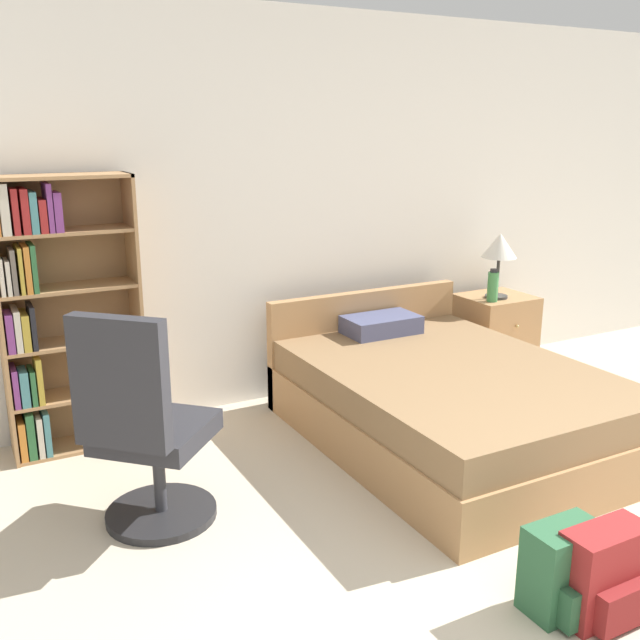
{
  "coord_description": "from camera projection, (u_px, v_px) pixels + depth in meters",
  "views": [
    {
      "loc": [
        -2.15,
        -1.14,
        1.87
      ],
      "look_at": [
        -0.48,
        1.98,
        0.89
      ],
      "focal_mm": 40.0,
      "sensor_mm": 36.0,
      "label": 1
    }
  ],
  "objects": [
    {
      "name": "table_lamp",
      "position": [
        499.0,
        248.0,
        5.27
      ],
      "size": [
        0.26,
        0.26,
        0.49
      ],
      "color": "#333333",
      "rests_on": "nightstand"
    },
    {
      "name": "wall_back",
      "position": [
        296.0,
        210.0,
        4.85
      ],
      "size": [
        9.0,
        0.06,
        2.6
      ],
      "color": "white",
      "rests_on": "ground_plane"
    },
    {
      "name": "water_bottle",
      "position": [
        493.0,
        286.0,
        5.23
      ],
      "size": [
        0.08,
        0.08,
        0.24
      ],
      "color": "#3F8C4C",
      "rests_on": "nightstand"
    },
    {
      "name": "nightstand",
      "position": [
        494.0,
        334.0,
        5.51
      ],
      "size": [
        0.52,
        0.48,
        0.6
      ],
      "color": "#AD7F51",
      "rests_on": "ground_plane"
    },
    {
      "name": "bookshelf",
      "position": [
        52.0,
        312.0,
        4.03
      ],
      "size": [
        0.77,
        0.29,
        1.6
      ],
      "color": "#AD7F51",
      "rests_on": "ground_plane"
    },
    {
      "name": "backpack_green",
      "position": [
        565.0,
        572.0,
        2.79
      ],
      "size": [
        0.31,
        0.25,
        0.36
      ],
      "color": "#2D603D",
      "rests_on": "ground_plane"
    },
    {
      "name": "office_chair",
      "position": [
        145.0,
        434.0,
        3.28
      ],
      "size": [
        0.72,
        0.72,
        1.09
      ],
      "color": "#232326",
      "rests_on": "ground_plane"
    },
    {
      "name": "backpack_red",
      "position": [
        606.0,
        576.0,
        2.76
      ],
      "size": [
        0.36,
        0.22,
        0.37
      ],
      "color": "maroon",
      "rests_on": "ground_plane"
    },
    {
      "name": "bed",
      "position": [
        444.0,
        400.0,
        4.3
      ],
      "size": [
        1.48,
        2.04,
        0.74
      ],
      "color": "#AD7F51",
      "rests_on": "ground_plane"
    }
  ]
}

